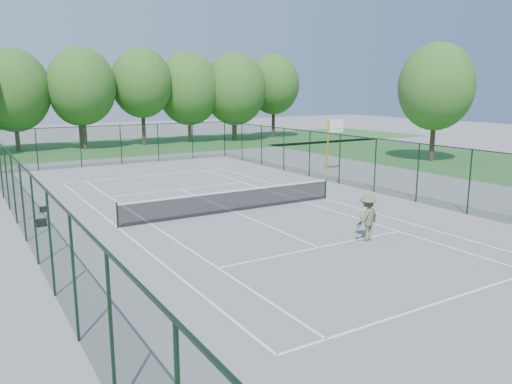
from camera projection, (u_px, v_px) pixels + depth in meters
ground at (234, 212)px, 23.51m from camera, size 140.00×140.00×0.00m
grass_far at (86, 149)px, 48.63m from camera, size 80.00×16.00×0.01m
grass_side at (478, 163)px, 39.08m from camera, size 14.00×40.00×0.01m
court_lines at (234, 212)px, 23.51m from camera, size 11.05×23.85×0.01m
tennis_net at (234, 200)px, 23.40m from camera, size 11.08×0.08×1.10m
fence_enclosure at (234, 179)px, 23.20m from camera, size 18.05×36.05×3.02m
tree_line_far at (82, 86)px, 47.43m from camera, size 39.40×6.40×9.70m
basketball_goal at (333, 134)px, 35.06m from camera, size 1.20×1.43×3.65m
tree_side at (436, 87)px, 39.27m from camera, size 5.90×5.90×9.33m
sports_bag_a at (41, 223)px, 20.95m from camera, size 0.41×0.25×0.32m
sports_bag_b at (43, 209)px, 23.46m from camera, size 0.36×0.25×0.26m
tennis_player at (367, 218)px, 18.87m from camera, size 2.13×0.97×1.78m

